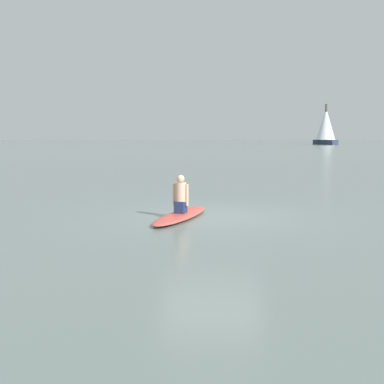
{
  "coord_description": "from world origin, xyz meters",
  "views": [
    {
      "loc": [
        0.42,
        -12.6,
        1.99
      ],
      "look_at": [
        -0.49,
        0.01,
        0.6
      ],
      "focal_mm": 48.75,
      "sensor_mm": 36.0,
      "label": 1
    }
  ],
  "objects": [
    {
      "name": "ground_plane",
      "position": [
        0.0,
        0.0,
        0.0
      ],
      "size": [
        400.0,
        400.0,
        0.0
      ],
      "primitive_type": "plane",
      "color": "slate"
    },
    {
      "name": "sailboat_far_left",
      "position": [
        20.17,
        97.24,
        3.91
      ],
      "size": [
        5.49,
        5.62,
        8.32
      ],
      "rotation": [
        0.0,
        0.0,
        2.17
      ],
      "color": "#2D3851",
      "rests_on": "ground"
    },
    {
      "name": "surfboard",
      "position": [
        -0.74,
        -0.32,
        0.07
      ],
      "size": [
        1.44,
        3.21,
        0.13
      ],
      "primitive_type": "ellipsoid",
      "rotation": [
        0.0,
        0.0,
        -1.82
      ],
      "color": "#D84C3F",
      "rests_on": "ground"
    },
    {
      "name": "person_paddler",
      "position": [
        -0.74,
        -0.32,
        0.54
      ],
      "size": [
        0.4,
        0.35,
        0.91
      ],
      "rotation": [
        0.0,
        0.0,
        -1.82
      ],
      "color": "navy",
      "rests_on": "surfboard"
    }
  ]
}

